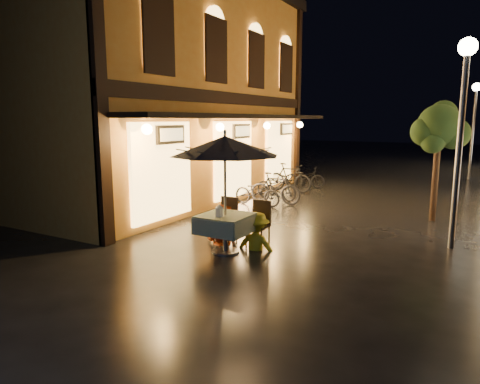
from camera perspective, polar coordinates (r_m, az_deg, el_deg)
The scene contains 17 objects.
ground at distance 8.82m, azimuth 5.44°, elevation -7.94°, with size 90.00×90.00×0.00m, color black.
west_building at distance 14.86m, azimuth -8.74°, elevation 13.61°, with size 5.90×11.40×7.40m.
street_tree at distance 12.25m, azimuth 25.08°, elevation 7.64°, with size 1.43×1.20×3.15m.
streetlamp_near at distance 9.71m, azimuth 27.57°, elevation 10.10°, with size 0.36×0.36×4.23m.
streetlamp_far at distance 21.70m, azimuth 28.77°, elevation 9.17°, with size 0.36×0.36×4.23m.
cafe_table at distance 8.61m, azimuth -1.97°, elevation -4.28°, with size 0.99×0.99×0.78m.
patio_umbrella at distance 8.37m, azimuth -2.03°, elevation 6.14°, with size 2.18×2.18×2.46m.
cafe_chair_left at distance 9.43m, azimuth -1.71°, elevation -3.34°, with size 0.42×0.42×0.97m.
cafe_chair_right at distance 9.06m, azimuth 2.64°, elevation -3.90°, with size 0.42×0.42×0.97m.
table_lantern at distance 8.34m, azimuth -2.79°, elevation -2.40°, with size 0.16×0.16×0.25m.
person_orange at distance 9.26m, azimuth -2.43°, elevation -1.78°, with size 0.80×0.62×1.65m, color #B83A0C.
person_yellow at distance 8.80m, azimuth 2.26°, elevation -2.87°, with size 0.97×0.56×1.50m, color yellow.
bicycle_0 at distance 13.34m, azimuth 2.31°, elevation -0.01°, with size 0.56×1.60×0.84m, color black.
bicycle_1 at distance 13.56m, azimuth 4.73°, elevation 0.48°, with size 0.47×1.67×1.01m, color black.
bicycle_2 at distance 14.36m, azimuth 4.85°, elevation 0.76°, with size 0.59×1.70×0.89m, color black.
bicycle_3 at distance 15.94m, azimuth 6.62°, elevation 1.92°, with size 0.50×1.77×1.06m, color black.
bicycle_4 at distance 17.01m, azimuth 8.60°, elevation 1.95°, with size 0.54×1.56×0.82m, color black.
Camera 1 is at (3.38, -7.70, 2.66)m, focal length 32.00 mm.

